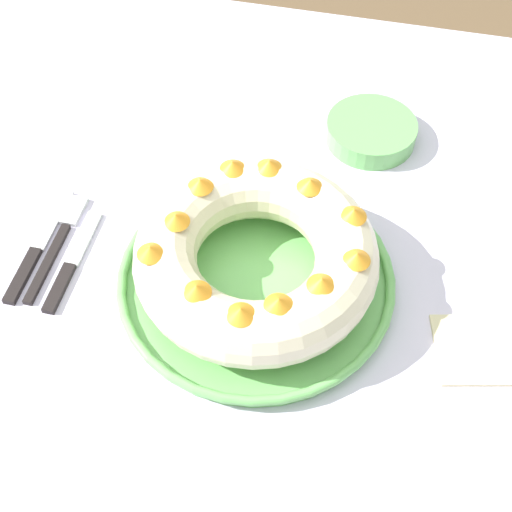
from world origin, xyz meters
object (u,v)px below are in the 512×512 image
Objects in this scene: bundt_cake at (256,255)px; fork at (60,239)px; serving_knife at (35,252)px; side_bowl at (371,131)px; serving_dish at (256,280)px; cake_knife at (70,267)px; napkin at (493,346)px.

bundt_cake reaches higher than fork.
side_bowl reaches higher than serving_knife.
serving_dish is at bearing 1.83° from fork.
serving_dish is at bearing 13.36° from cake_knife.
bundt_cake is 1.66× the size of fork.
serving_knife is 1.45× the size of side_bowl.
side_bowl is at bearing 70.38° from serving_dish.
bundt_cake is 0.32m from side_bowl.
cake_knife is (0.05, -0.01, -0.00)m from serving_knife.
cake_knife is (0.03, -0.04, 0.00)m from fork.
serving_knife is (-0.02, -0.03, 0.00)m from fork.
side_bowl is at bearing 50.03° from cake_knife.
bundt_cake is 2.17× the size of napkin.
serving_knife and cake_knife have the same top height.
napkin is (0.57, -0.04, -0.00)m from fork.
fork reaches higher than napkin.
serving_knife reaches higher than napkin.
side_bowl is at bearing 120.42° from napkin.
fork is 0.05m from cake_knife.
serving_dish reaches higher than cake_knife.
napkin is (0.54, 0.00, -0.00)m from cake_knife.
serving_knife is 0.59m from napkin.
cake_knife is 1.22× the size of napkin.
cake_knife is (-0.24, -0.03, -0.01)m from serving_dish.
side_bowl is at bearing 41.71° from fork.
napkin is at bearing 7.23° from cake_knife.
fork is (-0.27, 0.01, -0.01)m from serving_dish.
bundt_cake is 0.25m from cake_knife.
serving_dish is at bearing 175.41° from napkin.
side_bowl is (0.11, 0.30, -0.05)m from bundt_cake.
side_bowl is (0.11, 0.30, 0.00)m from serving_dish.
side_bowl is at bearing 42.72° from serving_knife.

